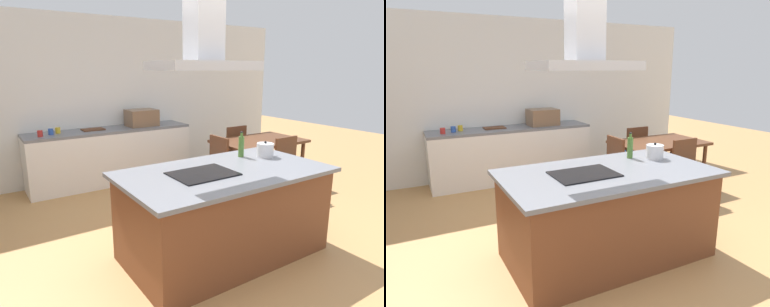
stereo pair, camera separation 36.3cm
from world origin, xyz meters
The scene contains 17 objects.
ground centered at (0.00, 1.50, 0.00)m, with size 16.00×16.00×0.00m, color tan.
wall_back centered at (0.00, 3.25, 1.35)m, with size 7.20×0.10×2.70m, color white.
kitchen_island centered at (0.00, 0.00, 0.45)m, with size 2.07×1.15×0.90m.
cooktop centered at (-0.26, 0.00, 0.91)m, with size 0.60×0.44×0.01m, color black.
tea_kettle centered at (0.71, 0.17, 0.98)m, with size 0.24×0.19×0.18m.
olive_oil_bottle centered at (0.48, 0.31, 1.02)m, with size 0.06×0.06×0.29m.
back_counter centered at (-0.11, 2.88, 0.45)m, with size 2.67×0.62×0.90m.
countertop_microwave centered at (0.46, 2.88, 1.04)m, with size 0.50×0.38×0.28m, color brown.
coffee_mug_red centered at (-1.19, 2.80, 0.95)m, with size 0.08×0.08×0.09m, color red.
coffee_mug_blue centered at (-1.03, 2.88, 0.95)m, with size 0.08×0.08×0.09m, color #2D56B2.
coffee_mug_yellow centered at (-0.91, 2.93, 0.95)m, with size 0.08×0.08×0.09m, color gold.
cutting_board centered at (-0.37, 2.93, 0.91)m, with size 0.34×0.24×0.02m, color #59331E.
dining_table centered at (1.83, 1.42, 0.67)m, with size 1.40×0.90×0.75m.
chair_at_left_end centered at (0.91, 1.42, 0.51)m, with size 0.42×0.42×0.89m.
chair_facing_island centered at (1.83, 0.75, 0.51)m, with size 0.42×0.42×0.89m.
chair_facing_back_wall centered at (1.83, 2.08, 0.51)m, with size 0.42×0.42×0.89m.
range_hood centered at (-0.26, 0.00, 2.10)m, with size 0.90×0.55×0.78m.
Camera 2 is at (-1.73, -2.74, 1.87)m, focal length 32.49 mm.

